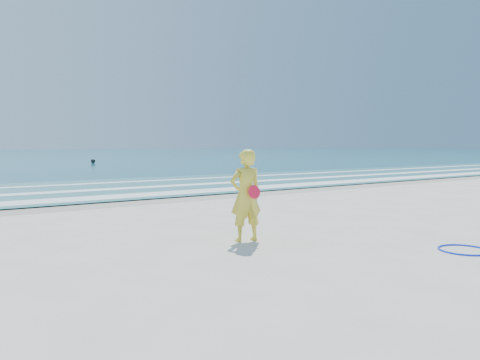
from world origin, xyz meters
TOP-DOWN VIEW (x-y plane):
  - ground at (0.00, 0.00)m, footprint 400.00×400.00m
  - wet_sand at (0.00, 9.00)m, footprint 400.00×2.40m
  - shallow at (0.00, 14.00)m, footprint 400.00×10.00m
  - foam_near at (0.00, 10.30)m, footprint 400.00×1.40m
  - foam_mid at (0.00, 13.20)m, footprint 400.00×0.90m
  - foam_far at (0.00, 16.50)m, footprint 400.00×0.60m
  - hoop at (0.94, -1.61)m, footprint 1.00×1.00m
  - buoy at (7.51, 41.42)m, footprint 0.44×0.44m
  - woman at (-1.86, 1.37)m, footprint 0.73×0.54m

SIDE VIEW (x-z plane):
  - ground at x=0.00m, z-range 0.00..0.00m
  - wet_sand at x=0.00m, z-range 0.00..0.00m
  - hoop at x=0.94m, z-range 0.00..0.03m
  - shallow at x=0.00m, z-range 0.04..0.05m
  - foam_near at x=0.00m, z-range 0.05..0.06m
  - foam_mid at x=0.00m, z-range 0.05..0.06m
  - foam_far at x=0.00m, z-range 0.05..0.06m
  - buoy at x=7.51m, z-range 0.04..0.48m
  - woman at x=-1.86m, z-range 0.00..1.85m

